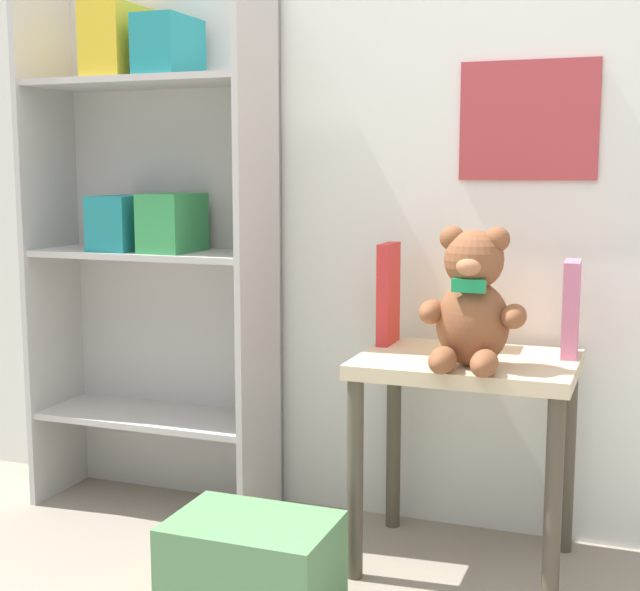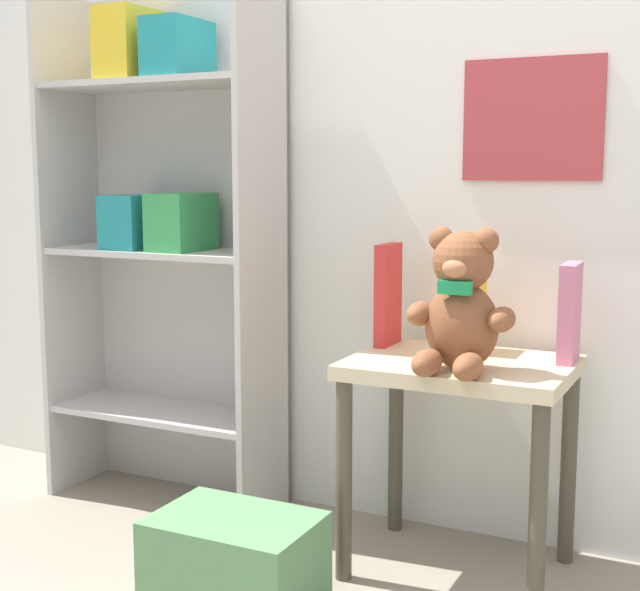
# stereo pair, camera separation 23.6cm
# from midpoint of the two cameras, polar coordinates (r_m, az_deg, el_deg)

# --- Properties ---
(wall_back) EXTENTS (4.80, 0.07, 2.50)m
(wall_back) POSITION_cam_midpoint_polar(r_m,az_deg,el_deg) (2.45, 6.77, 13.97)
(wall_back) COLOR silver
(wall_back) RESTS_ON ground_plane
(bookshelf_side) EXTENTS (0.70, 0.28, 1.51)m
(bookshelf_side) POSITION_cam_midpoint_polar(r_m,az_deg,el_deg) (2.66, -12.97, 4.82)
(bookshelf_side) COLOR #BCB7B2
(bookshelf_side) RESTS_ON ground_plane
(display_table) EXTENTS (0.53, 0.40, 0.54)m
(display_table) POSITION_cam_midpoint_polar(r_m,az_deg,el_deg) (2.23, 6.38, -6.42)
(display_table) COLOR beige
(display_table) RESTS_ON ground_plane
(teddy_bear) EXTENTS (0.25, 0.23, 0.33)m
(teddy_bear) POSITION_cam_midpoint_polar(r_m,az_deg,el_deg) (2.07, 6.52, -0.56)
(teddy_bear) COLOR brown
(teddy_bear) RESTS_ON display_table
(book_standing_red) EXTENTS (0.03, 0.12, 0.27)m
(book_standing_red) POSITION_cam_midpoint_polar(r_m,az_deg,el_deg) (2.35, 1.53, 0.10)
(book_standing_red) COLOR red
(book_standing_red) RESTS_ON display_table
(book_standing_yellow) EXTENTS (0.03, 0.12, 0.18)m
(book_standing_yellow) POSITION_cam_midpoint_polar(r_m,az_deg,el_deg) (2.31, 7.19, -1.15)
(book_standing_yellow) COLOR gold
(book_standing_yellow) RESTS_ON display_table
(book_standing_pink) EXTENTS (0.04, 0.13, 0.24)m
(book_standing_pink) POSITION_cam_midpoint_polar(r_m,az_deg,el_deg) (2.25, 12.92, -0.85)
(book_standing_pink) COLOR #D17093
(book_standing_pink) RESTS_ON display_table
(storage_bin) EXTENTS (0.37, 0.26, 0.21)m
(storage_bin) POSITION_cam_midpoint_polar(r_m,az_deg,el_deg) (2.13, -7.67, -16.71)
(storage_bin) COLOR #568956
(storage_bin) RESTS_ON ground_plane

